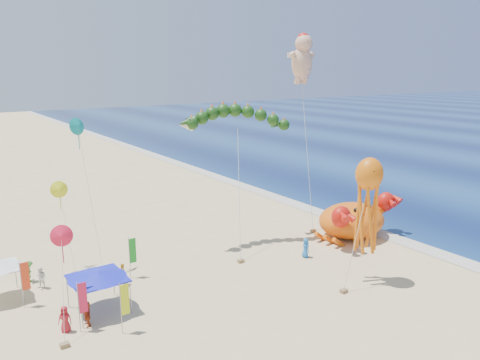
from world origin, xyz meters
name	(u,v)px	position (x,y,z in m)	size (l,w,h in m)	color
ground	(274,258)	(0.00, 0.00, 0.00)	(320.00, 320.00, 0.00)	#D1B784
foam_strip	(371,230)	(12.00, 0.00, 0.01)	(320.00, 320.00, 0.00)	silver
crab_inflatable	(353,219)	(9.18, -0.15, 1.71)	(8.84, 6.14, 3.87)	#D9570B
dragon_kite	(236,121)	(-0.18, 5.19, 10.80)	(10.26, 6.21, 11.93)	#15390F
cherub_kite	(302,58)	(8.77, 6.91, 16.25)	(3.02, 5.20, 18.55)	#DDA487
octopus_kite	(368,198)	(2.80, -6.95, 6.31)	(3.91, 1.84, 9.19)	orange
canopy_blue	(97,275)	(-14.60, -0.27, 2.44)	(3.64, 3.64, 2.71)	gray
feather_flags	(92,280)	(-14.87, 0.09, 2.01)	(7.97, 6.95, 3.20)	gray
beachgoers	(138,275)	(-11.11, 1.65, 0.81)	(27.78, 9.76, 1.82)	#AC1B25
small_kites	(69,192)	(-14.64, 4.59, 6.86)	(5.00, 12.48, 11.75)	red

